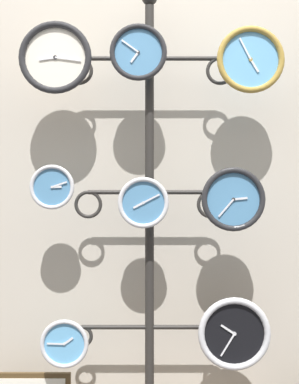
{
  "coord_description": "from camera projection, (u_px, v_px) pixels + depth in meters",
  "views": [
    {
      "loc": [
        0.0,
        -1.97,
        1.14
      ],
      "look_at": [
        0.0,
        0.36,
        1.18
      ],
      "focal_mm": 50.0,
      "sensor_mm": 36.0,
      "label": 1
    }
  ],
  "objects": [
    {
      "name": "clock_top_right",
      "position": [
        250.0,
        60.0,
        2.3
      ],
      "size": [
        0.29,
        0.04,
        0.29
      ],
      "color": "#60A8DB"
    },
    {
      "name": "clock_middle_left",
      "position": [
        52.0,
        187.0,
        2.29
      ],
      "size": [
        0.19,
        0.04,
        0.19
      ],
      "color": "#4C84B2"
    },
    {
      "name": "shop_wall",
      "position": [
        150.0,
        147.0,
        2.54
      ],
      "size": [
        4.4,
        0.04,
        2.8
      ],
      "color": "#BCB2A3",
      "rests_on": "ground_plane"
    },
    {
      "name": "clock_top_left",
      "position": [
        55.0,
        58.0,
        2.31
      ],
      "size": [
        0.32,
        0.04,
        0.32
      ],
      "color": "silver"
    },
    {
      "name": "clock_middle_center",
      "position": [
        143.0,
        203.0,
        2.28
      ],
      "size": [
        0.22,
        0.04,
        0.22
      ],
      "color": "#4C84B2"
    },
    {
      "name": "display_stand",
      "position": [
        150.0,
        271.0,
        2.37
      ],
      "size": [
        0.76,
        0.34,
        2.09
      ],
      "color": "#282623",
      "rests_on": "ground_plane"
    },
    {
      "name": "clock_bottom_right",
      "position": [
        234.0,
        334.0,
        2.26
      ],
      "size": [
        0.31,
        0.04,
        0.31
      ],
      "color": "black"
    },
    {
      "name": "clock_bottom_left",
      "position": [
        64.0,
        343.0,
        2.26
      ],
      "size": [
        0.21,
        0.04,
        0.21
      ],
      "color": "#60A8DB"
    },
    {
      "name": "clock_middle_right",
      "position": [
        233.0,
        199.0,
        2.26
      ],
      "size": [
        0.27,
        0.04,
        0.27
      ],
      "color": "#4C84B2"
    },
    {
      "name": "clock_top_center",
      "position": [
        138.0,
        53.0,
        2.3
      ],
      "size": [
        0.25,
        0.04,
        0.25
      ],
      "color": "#4C84B2"
    }
  ]
}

